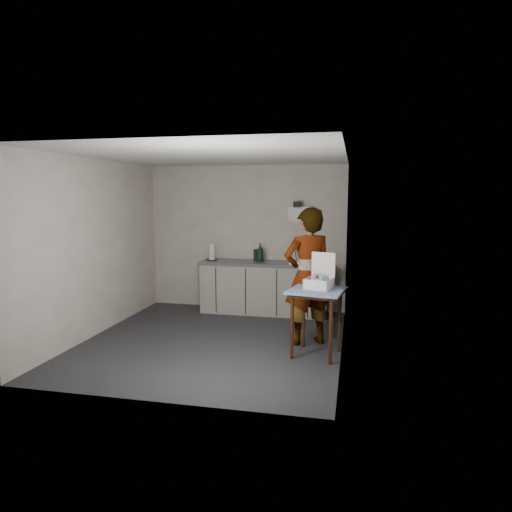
% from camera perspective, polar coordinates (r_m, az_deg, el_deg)
% --- Properties ---
extents(ground, '(4.00, 4.00, 0.00)m').
position_cam_1_polar(ground, '(6.67, -5.29, -10.47)').
color(ground, '#25252A').
rests_on(ground, ground).
extents(wall_back, '(3.60, 0.02, 2.60)m').
position_cam_1_polar(wall_back, '(8.30, -1.27, 2.29)').
color(wall_back, beige).
rests_on(wall_back, ground).
extents(wall_right, '(0.02, 4.00, 2.60)m').
position_cam_1_polar(wall_right, '(6.09, 10.82, 0.25)').
color(wall_right, beige).
rests_on(wall_right, ground).
extents(wall_left, '(0.02, 4.00, 2.60)m').
position_cam_1_polar(wall_left, '(7.14, -19.27, 1.01)').
color(wall_left, beige).
rests_on(wall_left, ground).
extents(ceiling, '(3.60, 4.00, 0.01)m').
position_cam_1_polar(ceiling, '(6.37, -5.58, 12.33)').
color(ceiling, white).
rests_on(ceiling, wall_back).
extents(kitchen_counter, '(2.24, 0.62, 0.91)m').
position_cam_1_polar(kitchen_counter, '(8.06, 1.04, -4.14)').
color(kitchen_counter, black).
rests_on(kitchen_counter, ground).
extents(wall_shelf, '(0.42, 0.18, 0.37)m').
position_cam_1_polar(wall_shelf, '(8.02, 5.59, 5.28)').
color(wall_shelf, white).
rests_on(wall_shelf, ground).
extents(side_table, '(0.79, 0.79, 0.87)m').
position_cam_1_polar(side_table, '(5.91, 7.61, -5.21)').
color(side_table, '#381C0C').
rests_on(side_table, ground).
extents(standing_man, '(0.83, 0.73, 1.90)m').
position_cam_1_polar(standing_man, '(6.34, 6.49, -2.56)').
color(standing_man, '#B2A593').
rests_on(standing_man, ground).
extents(soap_bottle, '(0.13, 0.13, 0.33)m').
position_cam_1_polar(soap_bottle, '(7.95, 0.53, 0.42)').
color(soap_bottle, black).
rests_on(soap_bottle, kitchen_counter).
extents(soda_can, '(0.06, 0.06, 0.11)m').
position_cam_1_polar(soda_can, '(8.01, 0.73, -0.29)').
color(soda_can, red).
rests_on(soda_can, kitchen_counter).
extents(dark_bottle, '(0.06, 0.06, 0.21)m').
position_cam_1_polar(dark_bottle, '(8.06, -0.09, 0.11)').
color(dark_bottle, black).
rests_on(dark_bottle, kitchen_counter).
extents(paper_towel, '(0.17, 0.17, 0.31)m').
position_cam_1_polar(paper_towel, '(8.17, -5.54, 0.45)').
color(paper_towel, black).
rests_on(paper_towel, kitchen_counter).
extents(dish_rack, '(0.35, 0.26, 0.24)m').
position_cam_1_polar(dish_rack, '(7.93, 5.54, -0.42)').
color(dish_rack, silver).
rests_on(dish_rack, kitchen_counter).
extents(bakery_box, '(0.39, 0.40, 0.45)m').
position_cam_1_polar(bakery_box, '(5.95, 7.92, -3.03)').
color(bakery_box, white).
rests_on(bakery_box, side_table).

